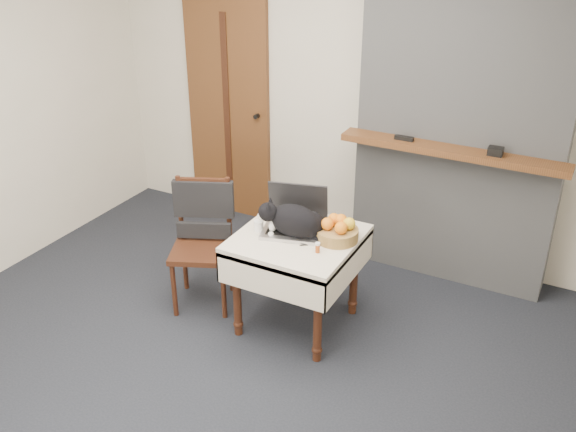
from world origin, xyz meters
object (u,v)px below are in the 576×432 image
door (228,110)px  laptop (295,219)px  cat (296,221)px  cream_jar (259,226)px  fruit_basket (337,231)px  side_table (297,251)px  pill_bottle (318,247)px  chair (203,225)px

door → laptop: (1.31, -1.24, -0.22)m
cat → cream_jar: (-0.25, -0.05, -0.07)m
cat → fruit_basket: cat is taller
side_table → pill_bottle: size_ratio=11.42×
pill_bottle → fruit_basket: size_ratio=0.24×
side_table → laptop: laptop is taller
laptop → cream_jar: size_ratio=6.52×
door → side_table: (1.37, -1.33, -0.41)m
pill_bottle → chair: 0.99m
pill_bottle → cat: bearing=150.2°
door → side_table: 1.96m
door → pill_bottle: 2.17m
door → pill_bottle: (1.58, -1.46, -0.26)m
chair → side_table: bearing=-23.5°
cat → chair: (-0.75, 0.00, -0.21)m
side_table → cat: 0.22m
fruit_basket → chair: size_ratio=0.30×
laptop → chair: (-0.70, -0.09, -0.18)m
laptop → cat: size_ratio=0.89×
laptop → cat: laptop is taller
side_table → chair: bearing=-179.8°
cream_jar → chair: size_ratio=0.08×
side_table → cat: (-0.01, -0.01, 0.22)m
pill_bottle → laptop: bearing=141.3°
door → fruit_basket: size_ratio=7.12×
door → pill_bottle: door is taller
cat → fruit_basket: (0.26, 0.09, -0.05)m
cream_jar → fruit_basket: (0.52, 0.14, 0.03)m
cat → side_table: bearing=6.2°
laptop → cream_jar: (-0.20, -0.14, -0.04)m
pill_bottle → fruit_basket: 0.22m
side_table → chair: (-0.76, -0.00, 0.01)m
door → cream_jar: size_ratio=27.07×
side_table → laptop: (-0.06, 0.09, 0.19)m
door → fruit_basket: (1.63, -1.25, -0.24)m
cat → cream_jar: 0.27m
cream_jar → door: bearing=128.7°
cat → pill_bottle: (0.22, -0.13, -0.07)m
cat → fruit_basket: bearing=-0.5°
chair → pill_bottle: bearing=-31.2°
side_table → cream_jar: (-0.27, -0.05, 0.15)m
pill_bottle → chair: bearing=172.4°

